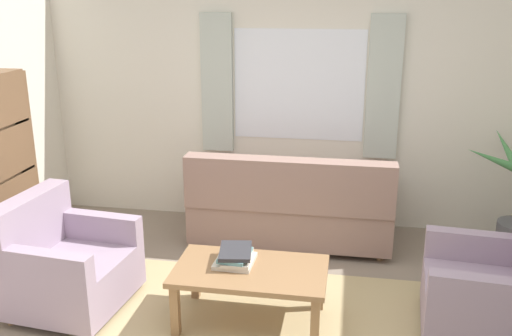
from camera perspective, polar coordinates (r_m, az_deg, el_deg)
wall_back at (r=5.76m, az=4.38°, el=6.99°), size 5.32×0.12×2.60m
window_with_curtains at (r=5.66m, az=4.33°, el=8.34°), size 1.98×0.07×1.40m
couch at (r=5.40m, az=3.56°, el=-4.01°), size 1.90×0.82×0.92m
armchair_left at (r=4.58m, az=-18.92°, el=-9.23°), size 0.90×0.92×0.88m
armchair_right at (r=4.29m, az=23.02°, el=-11.59°), size 0.89×0.91×0.88m
coffee_table at (r=4.12m, az=-0.57°, el=-10.87°), size 1.10×0.64×0.44m
book_stack_on_table at (r=4.15m, az=-2.09°, el=-8.98°), size 0.29×0.35×0.11m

